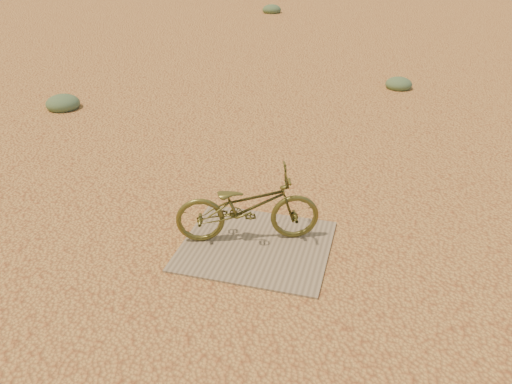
# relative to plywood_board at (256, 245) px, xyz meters

# --- Properties ---
(ground) EXTENTS (120.00, 120.00, 0.00)m
(ground) POSITION_rel_plywood_board_xyz_m (0.08, -0.60, -0.01)
(ground) COLOR tan
(ground) RESTS_ON ground
(plywood_board) EXTENTS (1.48, 1.30, 0.02)m
(plywood_board) POSITION_rel_plywood_board_xyz_m (0.00, 0.00, 0.00)
(plywood_board) COLOR #85765B
(plywood_board) RESTS_ON ground
(bicycle) EXTENTS (1.54, 0.97, 0.77)m
(bicycle) POSITION_rel_plywood_board_xyz_m (-0.11, 0.09, 0.39)
(bicycle) COLOR #4E4B1E
(bicycle) RESTS_ON plywood_board
(kale_a) EXTENTS (0.58, 0.58, 0.32)m
(kale_a) POSITION_rel_plywood_board_xyz_m (-4.44, 3.25, -0.01)
(kale_a) COLOR #4E6747
(kale_a) RESTS_ON ground
(kale_b) EXTENTS (0.52, 0.52, 0.29)m
(kale_b) POSITION_rel_plywood_board_xyz_m (1.29, 6.09, -0.01)
(kale_b) COLOR #4E6747
(kale_b) RESTS_ON ground
(kale_c) EXTENTS (0.68, 0.68, 0.38)m
(kale_c) POSITION_rel_plywood_board_xyz_m (-3.39, 14.59, -0.01)
(kale_c) COLOR #4E6747
(kale_c) RESTS_ON ground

